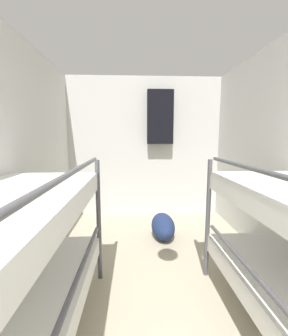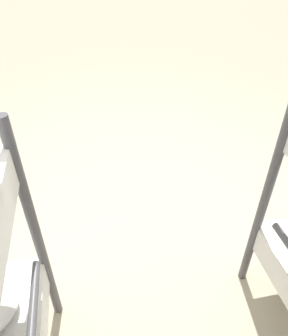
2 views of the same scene
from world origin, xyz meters
name	(u,v)px [view 1 (image 1 of 2)]	position (x,y,z in m)	size (l,w,h in m)	color
wall_back	(144,147)	(0.00, 4.36, 1.21)	(2.78, 0.06, 2.42)	silver
duffel_bag	(163,226)	(0.21, 3.32, 0.16)	(0.32, 0.63, 0.32)	navy
hanging_coat	(160,117)	(0.26, 4.21, 1.72)	(0.44, 0.12, 0.90)	black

